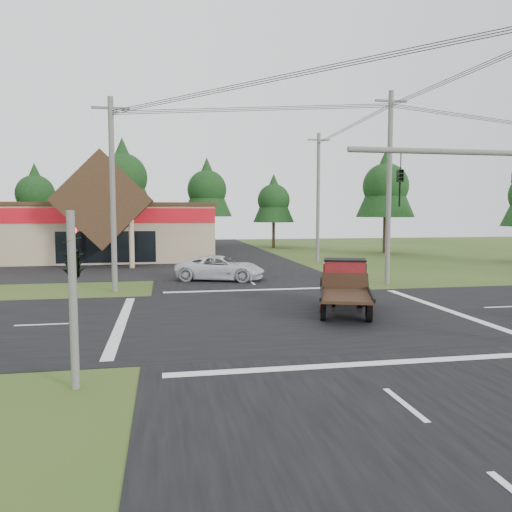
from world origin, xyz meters
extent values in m
plane|color=#30491A|center=(0.00, 0.00, 0.00)|extent=(120.00, 120.00, 0.00)
cube|color=black|center=(0.00, 0.00, 0.01)|extent=(12.00, 120.00, 0.02)
cube|color=black|center=(0.00, 0.00, 0.01)|extent=(120.00, 12.00, 0.02)
cube|color=black|center=(-14.00, 19.00, 0.01)|extent=(28.00, 14.00, 0.02)
cube|color=tan|center=(-16.00, 30.00, 2.50)|extent=(30.00, 15.00, 5.00)
cube|color=#382216|center=(-16.00, 30.00, 5.05)|extent=(30.40, 15.40, 0.30)
cube|color=#A70C16|center=(-16.00, 22.45, 4.10)|extent=(30.00, 0.12, 1.20)
cube|color=#382216|center=(-10.00, 21.50, 5.30)|extent=(7.78, 4.00, 7.78)
cylinder|color=tan|center=(-12.20, 19.80, 2.00)|extent=(0.40, 0.40, 4.00)
cylinder|color=tan|center=(-7.80, 19.80, 2.00)|extent=(0.40, 0.40, 4.00)
cube|color=black|center=(-10.00, 22.48, 1.50)|extent=(8.00, 0.08, 2.60)
cylinder|color=#595651|center=(3.50, -7.50, 6.00)|extent=(8.00, 0.16, 0.16)
imported|color=black|center=(1.00, -7.50, 5.00)|extent=(0.16, 0.20, 1.00)
cylinder|color=#595651|center=(-7.50, -7.50, 2.20)|extent=(0.20, 0.20, 4.40)
imported|color=black|center=(-7.50, -7.30, 3.70)|extent=(0.53, 2.48, 1.00)
sphere|color=#FF0C0C|center=(-7.50, -7.15, 3.90)|extent=(0.18, 0.18, 0.18)
cylinder|color=#595651|center=(-8.00, 8.00, 5.25)|extent=(0.30, 0.30, 10.50)
cube|color=#595651|center=(-8.00, 8.00, 9.90)|extent=(2.00, 0.12, 0.12)
cylinder|color=#595651|center=(8.00, 8.00, 5.75)|extent=(0.30, 0.30, 11.50)
cube|color=#595651|center=(8.00, 8.00, 10.90)|extent=(2.00, 0.12, 0.12)
cylinder|color=#595651|center=(8.00, 22.00, 5.60)|extent=(0.30, 0.30, 11.20)
cube|color=#595651|center=(8.00, 22.00, 10.60)|extent=(2.00, 0.12, 0.12)
cylinder|color=#332316|center=(-20.00, 42.00, 1.75)|extent=(0.36, 0.36, 3.50)
cone|color=black|center=(-20.00, 42.00, 6.80)|extent=(5.60, 5.60, 6.60)
sphere|color=black|center=(-20.00, 42.00, 6.50)|extent=(4.40, 4.40, 4.40)
cylinder|color=#332316|center=(-10.00, 41.00, 2.27)|extent=(0.36, 0.36, 4.55)
cone|color=black|center=(-10.00, 41.00, 8.84)|extent=(7.28, 7.28, 8.58)
sphere|color=black|center=(-10.00, 41.00, 8.45)|extent=(5.72, 5.72, 5.72)
cylinder|color=#332316|center=(0.00, 42.00, 1.92)|extent=(0.36, 0.36, 3.85)
cone|color=black|center=(0.00, 42.00, 7.48)|extent=(6.16, 6.16, 7.26)
sphere|color=black|center=(0.00, 42.00, 7.15)|extent=(4.84, 4.84, 4.84)
cylinder|color=#332316|center=(8.00, 40.00, 1.57)|extent=(0.36, 0.36, 3.15)
cone|color=black|center=(8.00, 40.00, 6.12)|extent=(5.04, 5.04, 5.94)
sphere|color=black|center=(8.00, 40.00, 5.85)|extent=(3.96, 3.96, 3.96)
cylinder|color=#332316|center=(18.00, 30.00, 1.92)|extent=(0.36, 0.36, 3.85)
cone|color=black|center=(18.00, 30.00, 7.48)|extent=(6.16, 6.16, 7.26)
sphere|color=black|center=(18.00, 30.00, 7.15)|extent=(4.84, 4.84, 4.84)
imported|color=silver|center=(-1.76, 11.57, 0.78)|extent=(6.17, 4.22, 1.57)
camera|label=1|loc=(-5.29, -20.12, 4.34)|focal=35.00mm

